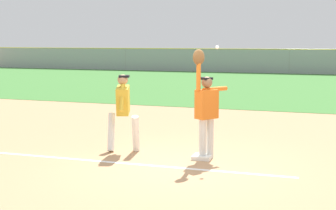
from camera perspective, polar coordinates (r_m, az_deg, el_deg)
name	(u,v)px	position (r m, az deg, el deg)	size (l,w,h in m)	color
ground_plane	(181,166)	(9.39, 1.61, -7.37)	(80.88, 80.88, 0.00)	tan
outfield_grass	(275,85)	(26.72, 12.80, 2.32)	(53.04, 19.72, 0.01)	#3D7533
chalk_foul_line	(14,154)	(10.89, -18.10, -5.62)	(12.00, 0.10, 0.01)	white
first_base	(202,157)	(9.96, 4.13, -6.26)	(0.38, 0.38, 0.08)	white
fielder	(206,106)	(9.79, 4.59, -0.07)	(0.62, 0.78, 2.28)	silver
runner	(123,107)	(10.45, -5.43, -0.27)	(0.86, 0.83, 1.72)	white
baseball	(217,47)	(9.83, 5.95, 6.94)	(0.07, 0.07, 0.07)	white
outfield_fence	(289,61)	(36.46, 14.42, 5.12)	(53.12, 0.08, 1.85)	#93999E
parked_car_red	(151,61)	(41.84, -2.02, 5.33)	(4.50, 2.32, 1.25)	#B21E1E
parked_car_tan	(208,62)	(39.94, 4.88, 5.19)	(4.42, 2.16, 1.25)	tan
parked_car_green	(270,63)	(39.43, 12.18, 5.01)	(4.52, 2.35, 1.25)	#1E6B33
parked_car_blue	(330,63)	(39.42, 18.91, 4.76)	(4.42, 2.16, 1.25)	#23389E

